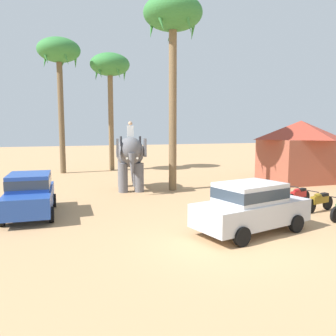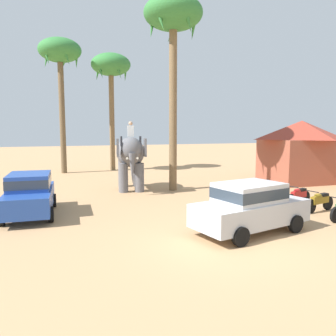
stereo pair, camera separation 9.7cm
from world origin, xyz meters
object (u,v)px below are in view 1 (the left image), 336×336
Objects in this scene: car_parked_far_side at (30,193)px; palm_tree_left_of_road at (110,69)px; car_sedan_foreground at (251,205)px; roadside_hut at (300,150)px; motorcycle_far_in_row at (298,195)px; palm_tree_near_hut at (173,21)px; motorcycle_end_of_row at (277,190)px; motorcycle_fourth_in_row at (320,201)px; palm_tree_behind_elephant at (59,56)px; elephant_with_mahout at (130,155)px.

palm_tree_left_of_road reaches higher than car_parked_far_side.
roadside_hut is (9.03, 8.42, 1.20)m from car_sedan_foreground.
motorcycle_far_in_row is at bearing -130.01° from roadside_hut.
motorcycle_end_of_row is at bearing -45.39° from palm_tree_near_hut.
motorcycle_end_of_row is at bearing -68.17° from palm_tree_left_of_road.
palm_tree_left_of_road is (-6.00, 17.00, 7.85)m from motorcycle_fourth_in_row.
motorcycle_far_in_row is 7.56m from roadside_hut.
motorcycle_fourth_in_row is 1.23m from motorcycle_far_in_row.
motorcycle_end_of_row is 0.17× the size of palm_tree_near_hut.
palm_tree_near_hut is at bearing -178.58° from roadside_hut.
car_sedan_foreground is at bearing -135.03° from motorcycle_end_of_row.
car_sedan_foreground and car_parked_far_side have the same top height.
palm_tree_near_hut is at bearing -59.51° from palm_tree_behind_elephant.
elephant_with_mahout is at bearing 130.79° from motorcycle_fourth_in_row.
palm_tree_near_hut is at bearing -80.36° from palm_tree_left_of_road.
car_parked_far_side is 0.82× the size of roadside_hut.
motorcycle_far_in_row is at bearing -52.35° from palm_tree_near_hut.
car_sedan_foreground is at bearing -160.54° from motorcycle_fourth_in_row.
roadside_hut is at bearing 42.98° from car_sedan_foreground.
elephant_with_mahout reaches higher than motorcycle_far_in_row.
car_parked_far_side is 15.45m from palm_tree_behind_elephant.
palm_tree_behind_elephant is at bearing 120.49° from palm_tree_near_hut.
palm_tree_left_of_road reaches higher than motorcycle_fourth_in_row.
car_parked_far_side is 11.68m from motorcycle_far_in_row.
motorcycle_end_of_row is 18.86m from palm_tree_behind_elephant.
palm_tree_near_hut is at bearing 122.52° from motorcycle_fourth_in_row.
roadside_hut is at bearing -43.46° from palm_tree_left_of_road.
motorcycle_fourth_in_row is (4.35, 1.54, -0.46)m from car_sedan_foreground.
elephant_with_mahout reaches higher than motorcycle_end_of_row.
car_parked_far_side is 1.04× the size of elephant_with_mahout.
elephant_with_mahout is at bearing 103.29° from car_sedan_foreground.
palm_tree_near_hut reaches higher than palm_tree_behind_elephant.
motorcycle_fourth_in_row is 11.79m from palm_tree_near_hut.
palm_tree_left_of_road is (3.94, 0.67, -0.65)m from palm_tree_behind_elephant.
car_parked_far_side is 16.57m from palm_tree_left_of_road.
car_parked_far_side is 12.01m from motorcycle_fourth_in_row.
car_sedan_foreground is at bearing -72.63° from palm_tree_behind_elephant.
motorcycle_far_in_row is 19.95m from palm_tree_behind_elephant.
palm_tree_near_hut is 11.40m from roadside_hut.
elephant_with_mahout is 11.19m from roadside_hut.
motorcycle_end_of_row is (11.33, -0.66, -0.46)m from car_parked_far_side.
motorcycle_fourth_in_row is at bearing -15.68° from car_parked_far_side.
palm_tree_near_hut is (2.25, -0.87, 7.23)m from elephant_with_mahout.
roadside_hut is (4.90, 4.30, 1.66)m from motorcycle_end_of_row.
elephant_with_mahout is 11.76m from palm_tree_behind_elephant.
palm_tree_behind_elephant is at bearing 82.97° from car_parked_far_side.
car_sedan_foreground is 12.40m from roadside_hut.
palm_tree_near_hut is at bearing 25.02° from car_parked_far_side.
car_parked_far_side is at bearing -167.38° from roadside_hut.
motorcycle_far_in_row is (-0.06, 1.23, 0.00)m from motorcycle_fourth_in_row.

